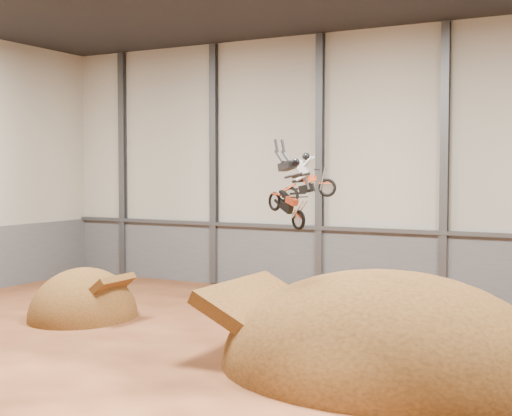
{
  "coord_description": "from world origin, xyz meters",
  "views": [
    {
      "loc": [
        11.61,
        -20.7,
        6.63
      ],
      "look_at": [
        -1.49,
        4.0,
        5.17
      ],
      "focal_mm": 50.0,
      "sensor_mm": 36.0,
      "label": 1
    }
  ],
  "objects_px": {
    "takeoff_ramp": "(84,318)",
    "landing_ramp": "(385,368)",
    "fmx_rider_b": "(284,184)",
    "fmx_rider_a": "(310,174)"
  },
  "relations": [
    {
      "from": "landing_ramp",
      "to": "fmx_rider_b",
      "type": "height_order",
      "value": "fmx_rider_b"
    },
    {
      "from": "fmx_rider_b",
      "to": "landing_ramp",
      "type": "bearing_deg",
      "value": 38.12
    },
    {
      "from": "takeoff_ramp",
      "to": "fmx_rider_b",
      "type": "xyz_separation_m",
      "value": [
        11.03,
        -2.11,
        6.17
      ]
    },
    {
      "from": "takeoff_ramp",
      "to": "fmx_rider_b",
      "type": "relative_size",
      "value": 1.83
    },
    {
      "from": "landing_ramp",
      "to": "takeoff_ramp",
      "type": "bearing_deg",
      "value": 174.25
    },
    {
      "from": "fmx_rider_a",
      "to": "takeoff_ramp",
      "type": "bearing_deg",
      "value": -177.14
    },
    {
      "from": "takeoff_ramp",
      "to": "landing_ramp",
      "type": "distance_m",
      "value": 14.56
    },
    {
      "from": "landing_ramp",
      "to": "fmx_rider_b",
      "type": "distance_m",
      "value": 7.11
    },
    {
      "from": "fmx_rider_a",
      "to": "fmx_rider_b",
      "type": "distance_m",
      "value": 3.86
    },
    {
      "from": "takeoff_ramp",
      "to": "fmx_rider_b",
      "type": "height_order",
      "value": "fmx_rider_b"
    }
  ]
}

